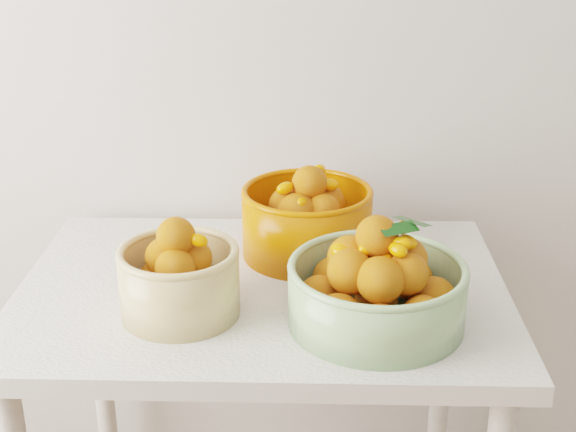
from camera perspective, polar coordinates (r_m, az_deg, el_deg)
name	(u,v)px	position (r m, az deg, el deg)	size (l,w,h in m)	color
table	(263,326)	(1.70, -1.79, -7.79)	(1.00, 0.70, 0.75)	silver
bowl_cream	(179,278)	(1.53, -7.75, -4.42)	(0.30, 0.30, 0.20)	#D4B377
bowl_green	(377,287)	(1.49, 6.32, -5.05)	(0.39, 0.39, 0.21)	#92BA7F
bowl_orange	(307,220)	(1.76, 1.34, -0.27)	(0.29, 0.29, 0.21)	#D15104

